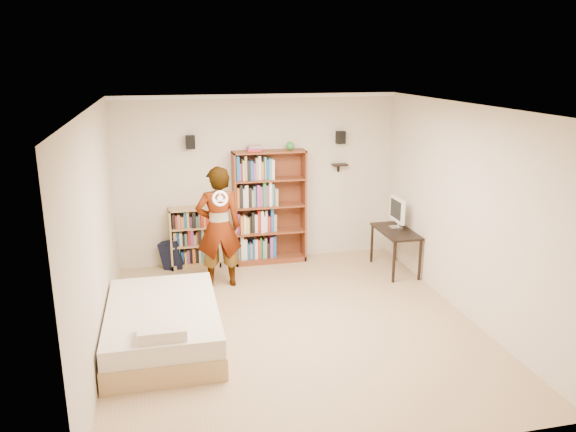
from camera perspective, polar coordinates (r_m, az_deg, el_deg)
name	(u,v)px	position (r m, az deg, el deg)	size (l,w,h in m)	color
ground	(293,325)	(7.18, 0.52, -11.00)	(4.50, 5.00, 0.01)	tan
room_shell	(293,188)	(6.58, 0.56, 2.83)	(4.52, 5.02, 2.71)	beige
crown_molding	(294,110)	(6.44, 0.58, 10.73)	(4.50, 5.00, 0.06)	white
speaker_left	(190,142)	(8.74, -9.90, 7.41)	(0.14, 0.12, 0.20)	black
speaker_right	(341,137)	(9.18, 5.37, 7.96)	(0.14, 0.12, 0.20)	black
wall_shelf	(340,165)	(9.26, 5.28, 5.20)	(0.25, 0.16, 0.03)	black
tall_bookshelf	(270,207)	(9.03, -1.88, 0.88)	(1.16, 0.34, 1.83)	brown
low_bookshelf	(195,237)	(9.03, -9.43, -2.16)	(0.78, 0.29, 0.98)	tan
computer_desk	(395,250)	(8.95, 10.81, -3.46)	(0.49, 0.98, 0.67)	black
imac	(396,213)	(8.92, 10.91, 0.32)	(0.10, 0.48, 0.48)	white
daybed	(163,320)	(6.80, -12.60, -10.29)	(1.28, 1.98, 0.58)	silver
person	(219,227)	(8.12, -7.04, -1.13)	(0.65, 0.43, 1.78)	black
wii_wheel	(220,199)	(7.67, -6.91, 1.78)	(0.22, 0.22, 0.04)	white
navy_bag	(172,254)	(9.09, -11.72, -3.85)	(0.35, 0.23, 0.47)	black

